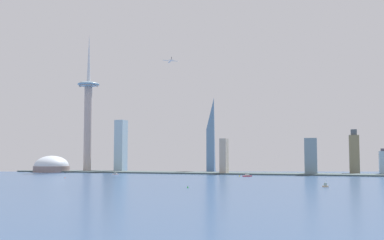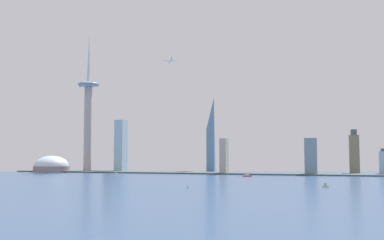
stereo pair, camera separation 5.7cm
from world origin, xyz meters
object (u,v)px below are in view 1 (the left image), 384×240
object	(u,v)px
skyscraper_2	(109,148)
channel_buoy_0	(188,187)
skyscraper_1	(224,156)
airplane	(170,61)
skyscraper_4	(384,163)
skyscraper_0	(121,146)
boat_0	(325,186)
channel_buoy_2	(65,177)
skyscraper_5	(311,157)
boat_1	(247,176)
stadium_dome	(52,167)
skyscraper_3	(211,131)
channel_buoy_1	(239,176)
observation_tower	(88,108)
boat_2	(115,174)
skyscraper_6	(354,153)

from	to	relation	value
skyscraper_2	channel_buoy_0	distance (m)	548.57
skyscraper_1	airplane	bearing A→B (deg)	-160.51
skyscraper_4	skyscraper_0	bearing A→B (deg)	179.59
boat_0	channel_buoy_2	bearing A→B (deg)	-32.59
skyscraper_2	skyscraper_0	bearing A→B (deg)	-37.96
skyscraper_0	skyscraper_5	size ratio (longest dim) A/B	1.66
boat_0	airplane	bearing A→B (deg)	-63.20
skyscraper_4	boat_1	distance (m)	258.05
stadium_dome	skyscraper_5	size ratio (longest dim) A/B	1.12
channel_buoy_0	airplane	bearing A→B (deg)	113.31
skyscraper_3	skyscraper_4	world-z (taller)	skyscraper_3
skyscraper_0	boat_0	distance (m)	551.77
skyscraper_3	boat_0	bearing A→B (deg)	-59.47
skyscraper_1	skyscraper_5	distance (m)	160.02
channel_buoy_0	channel_buoy_1	bearing A→B (deg)	89.09
observation_tower	boat_2	bearing A→B (deg)	-41.09
skyscraper_1	skyscraper_3	bearing A→B (deg)	115.30
boat_2	boat_0	bearing A→B (deg)	-2.93
skyscraper_2	skyscraper_4	distance (m)	573.69
skyscraper_4	skyscraper_5	xyz separation A→B (m)	(-126.78, -35.27, 11.02)
skyscraper_5	boat_2	bearing A→B (deg)	-165.57
airplane	skyscraper_4	bearing A→B (deg)	-111.21
skyscraper_0	skyscraper_2	world-z (taller)	skyscraper_0
observation_tower	skyscraper_1	size ratio (longest dim) A/B	4.49
skyscraper_0	skyscraper_1	bearing A→B (deg)	-10.95
skyscraper_3	skyscraper_5	size ratio (longest dim) A/B	2.77
stadium_dome	boat_2	distance (m)	206.72
skyscraper_6	boat_2	distance (m)	456.49
skyscraper_2	skyscraper_1	bearing A→B (deg)	-16.06
skyscraper_3	boat_2	xyz separation A→B (m)	(-129.43, -203.34, -88.49)
boat_1	airplane	size ratio (longest dim) A/B	0.59
observation_tower	channel_buoy_2	size ratio (longest dim) A/B	143.66
skyscraper_1	boat_0	world-z (taller)	skyscraper_1
channel_buoy_2	channel_buoy_1	bearing A→B (deg)	27.19
skyscraper_1	boat_2	bearing A→B (deg)	-156.30
observation_tower	boat_1	xyz separation A→B (m)	(364.58, -97.55, -136.48)
skyscraper_1	skyscraper_3	size ratio (longest dim) A/B	0.36
stadium_dome	boat_2	size ratio (longest dim) A/B	5.04
boat_2	airplane	world-z (taller)	airplane
skyscraper_4	skyscraper_6	distance (m)	65.32
skyscraper_6	channel_buoy_0	distance (m)	481.66
channel_buoy_0	channel_buoy_1	distance (m)	273.86
boat_1	channel_buoy_1	bearing A→B (deg)	-11.42
skyscraper_4	boat_2	size ratio (longest dim) A/B	3.22
skyscraper_4	boat_0	bearing A→B (deg)	-105.97
boat_0	channel_buoy_0	xyz separation A→B (m)	(-148.20, -58.99, -0.50)
boat_2	skyscraper_3	bearing A→B (deg)	84.35
skyscraper_3	channel_buoy_2	distance (m)	378.06
skyscraper_1	skyscraper_6	xyz separation A→B (m)	(237.49, 82.08, 5.64)
channel_buoy_1	boat_1	bearing A→B (deg)	30.86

